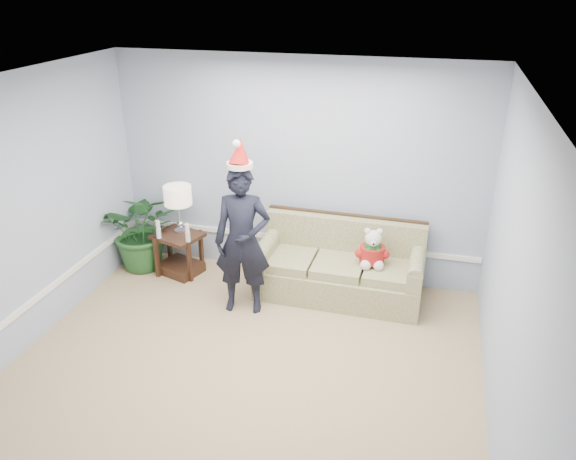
{
  "coord_description": "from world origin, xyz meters",
  "views": [
    {
      "loc": [
        1.57,
        -3.7,
        3.5
      ],
      "look_at": [
        0.15,
        1.55,
        1.01
      ],
      "focal_mm": 35.0,
      "sensor_mm": 36.0,
      "label": 1
    }
  ],
  "objects_px": {
    "teddy_bear": "(372,252)",
    "houseplant": "(143,229)",
    "sofa": "(340,269)",
    "side_table": "(180,258)",
    "man": "(243,241)",
    "table_lamp": "(178,197)"
  },
  "relations": [
    {
      "from": "man",
      "to": "teddy_bear",
      "type": "bearing_deg",
      "value": 10.93
    },
    {
      "from": "table_lamp",
      "to": "teddy_bear",
      "type": "bearing_deg",
      "value": -3.18
    },
    {
      "from": "teddy_bear",
      "to": "side_table",
      "type": "bearing_deg",
      "value": 168.95
    },
    {
      "from": "table_lamp",
      "to": "teddy_bear",
      "type": "relative_size",
      "value": 1.32
    },
    {
      "from": "side_table",
      "to": "teddy_bear",
      "type": "relative_size",
      "value": 1.45
    },
    {
      "from": "teddy_bear",
      "to": "houseplant",
      "type": "bearing_deg",
      "value": 168.68
    },
    {
      "from": "man",
      "to": "teddy_bear",
      "type": "xyz_separation_m",
      "value": [
        1.36,
        0.52,
        -0.21
      ]
    },
    {
      "from": "sofa",
      "to": "man",
      "type": "xyz_separation_m",
      "value": [
        -0.99,
        -0.61,
        0.53
      ]
    },
    {
      "from": "side_table",
      "to": "man",
      "type": "height_order",
      "value": "man"
    },
    {
      "from": "houseplant",
      "to": "man",
      "type": "bearing_deg",
      "value": -21.2
    },
    {
      "from": "man",
      "to": "sofa",
      "type": "bearing_deg",
      "value": 21.68
    },
    {
      "from": "table_lamp",
      "to": "man",
      "type": "bearing_deg",
      "value": -31.74
    },
    {
      "from": "table_lamp",
      "to": "houseplant",
      "type": "bearing_deg",
      "value": -174.11
    },
    {
      "from": "side_table",
      "to": "table_lamp",
      "type": "xyz_separation_m",
      "value": [
        0.01,
        0.08,
        0.79
      ]
    },
    {
      "from": "sofa",
      "to": "teddy_bear",
      "type": "bearing_deg",
      "value": -12.79
    },
    {
      "from": "sofa",
      "to": "table_lamp",
      "type": "distance_m",
      "value": 2.16
    },
    {
      "from": "sofa",
      "to": "teddy_bear",
      "type": "relative_size",
      "value": 4.17
    },
    {
      "from": "sofa",
      "to": "houseplant",
      "type": "xyz_separation_m",
      "value": [
        -2.55,
        -0.01,
        0.22
      ]
    },
    {
      "from": "side_table",
      "to": "teddy_bear",
      "type": "height_order",
      "value": "teddy_bear"
    },
    {
      "from": "side_table",
      "to": "table_lamp",
      "type": "bearing_deg",
      "value": 83.05
    },
    {
      "from": "side_table",
      "to": "teddy_bear",
      "type": "distance_m",
      "value": 2.47
    },
    {
      "from": "side_table",
      "to": "teddy_bear",
      "type": "xyz_separation_m",
      "value": [
        2.43,
        -0.06,
        0.43
      ]
    }
  ]
}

